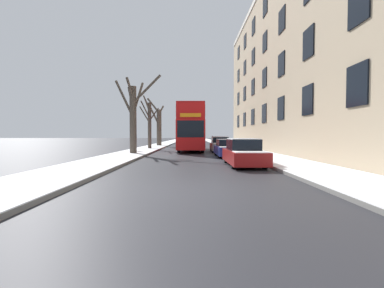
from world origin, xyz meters
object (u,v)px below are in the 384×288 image
Objects in this scene: bare_tree_left_2 at (159,126)px; parked_car_2 at (220,145)px; bare_tree_left_1 at (149,122)px; double_decker_bus at (191,126)px; oncoming_van at (186,138)px; parked_car_0 at (244,153)px; pedestrian_left_sidewalk at (135,142)px; bare_tree_left_0 at (134,115)px; parked_car_1 at (228,148)px.

bare_tree_left_2 is 15.22m from parked_car_2.
double_decker_bus is at bearing -25.02° from bare_tree_left_1.
bare_tree_left_2 is at bearing -120.48° from oncoming_van.
parked_car_0 is 13.25m from pedestrian_left_sidewalk.
bare_tree_left_0 is 16.93m from bare_tree_left_2.
bare_tree_left_2 reaches higher than pedestrian_left_sidewalk.
bare_tree_left_1 is at bearing -103.78° from oncoming_van.
parked_car_0 is at bearing -77.80° from double_decker_bus.
bare_tree_left_0 is 7.52m from double_decker_bus.
pedestrian_left_sidewalk is (-8.24, 4.44, 0.37)m from parked_car_1.
bare_tree_left_1 reaches higher than oncoming_van.
bare_tree_left_2 is 0.69× the size of double_decker_bus.
bare_tree_left_0 is 3.62m from pedestrian_left_sidewalk.
double_decker_bus is 6.36m from pedestrian_left_sidewalk.
bare_tree_left_0 reaches higher than pedestrian_left_sidewalk.
double_decker_bus is at bearing 50.27° from bare_tree_left_0.
oncoming_van reaches higher than parked_car_1.
bare_tree_left_0 is 1.00× the size of bare_tree_left_1.
oncoming_van is (3.87, 6.57, -1.90)m from bare_tree_left_2.
oncoming_van is (3.77, 23.50, -2.14)m from bare_tree_left_0.
parked_car_2 is at bearing -78.60° from oncoming_van.
bare_tree_left_1 is 16.07m from oncoming_van.
parked_car_0 is at bearing -72.45° from bare_tree_left_2.
bare_tree_left_0 is at bearing -129.73° from double_decker_bus.
bare_tree_left_2 reaches higher than bare_tree_left_0.
parked_car_1 is 1.16× the size of parked_car_2.
bare_tree_left_0 reaches higher than parked_car_2.
parked_car_0 is 0.98× the size of parked_car_1.
oncoming_van is at bearing 97.16° from parked_car_0.
double_decker_bus is 2.36× the size of parked_car_0.
parked_car_0 is at bearing -44.98° from bare_tree_left_0.
double_decker_bus is 13.88m from parked_car_0.
bare_tree_left_0 is 3.61× the size of pedestrian_left_sidewalk.
parked_car_2 is at bearing 90.00° from parked_car_1.
oncoming_van is (-3.92, 25.25, 0.58)m from parked_car_1.
parked_car_1 is at bearing 90.00° from parked_car_0.
parked_car_2 is at bearing -29.97° from double_decker_bus.
bare_tree_left_0 is at bearing -152.05° from parked_car_2.
bare_tree_left_1 is at bearing 90.23° from bare_tree_left_0.
bare_tree_left_0 is at bearing 164.05° from pedestrian_left_sidewalk.
oncoming_van is 2.65× the size of pedestrian_left_sidewalk.
bare_tree_left_1 reaches higher than parked_car_2.
parked_car_2 is 8.36m from pedestrian_left_sidewalk.
bare_tree_left_1 reaches higher than bare_tree_left_0.
bare_tree_left_2 is 1.63× the size of parked_car_0.
double_decker_bus is 3.85m from parked_car_2.
bare_tree_left_1 is at bearing -89.57° from bare_tree_left_2.
parked_car_1 is 0.95× the size of oncoming_van.
parked_car_0 is 1.14× the size of parked_car_2.
oncoming_van reaches higher than pedestrian_left_sidewalk.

